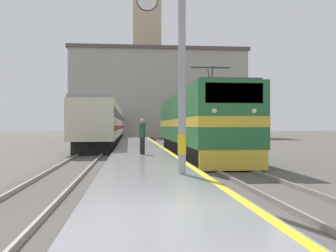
% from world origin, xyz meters
% --- Properties ---
extents(ground_plane, '(200.00, 200.00, 0.00)m').
position_xyz_m(ground_plane, '(0.00, 30.00, 0.00)').
color(ground_plane, '#514C47').
extents(platform, '(3.30, 140.00, 0.41)m').
position_xyz_m(platform, '(0.00, 25.00, 0.20)').
color(platform, gray).
rests_on(platform, ground).
extents(rail_track_near, '(2.84, 140.00, 0.16)m').
position_xyz_m(rail_track_near, '(3.41, 25.00, 0.03)').
color(rail_track_near, '#514C47').
rests_on(rail_track_near, ground).
extents(rail_track_far, '(2.84, 140.00, 0.16)m').
position_xyz_m(rail_track_far, '(-3.09, 25.00, 0.03)').
color(rail_track_far, '#514C47').
rests_on(rail_track_far, ground).
extents(locomotive_train, '(2.92, 18.49, 4.85)m').
position_xyz_m(locomotive_train, '(3.41, 17.57, 1.98)').
color(locomotive_train, black).
rests_on(locomotive_train, ground).
extents(passenger_train, '(2.92, 53.46, 3.74)m').
position_xyz_m(passenger_train, '(-3.09, 43.69, 2.02)').
color(passenger_train, black).
rests_on(passenger_train, ground).
extents(catenary_mast, '(2.82, 0.25, 7.76)m').
position_xyz_m(catenary_mast, '(1.02, 5.11, 4.34)').
color(catenary_mast, '#9E9EA3').
rests_on(catenary_mast, platform).
extents(person_on_platform, '(0.34, 0.34, 1.82)m').
position_xyz_m(person_on_platform, '(-0.04, 13.45, 1.36)').
color(person_on_platform, '#23232D').
rests_on(person_on_platform, platform).
extents(clock_tower, '(6.18, 6.18, 31.63)m').
position_xyz_m(clock_tower, '(2.41, 64.26, 16.83)').
color(clock_tower, tan).
rests_on(clock_tower, ground).
extents(station_building, '(28.36, 8.09, 14.17)m').
position_xyz_m(station_building, '(3.97, 57.07, 7.11)').
color(station_building, '#A8A399').
rests_on(station_building, ground).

